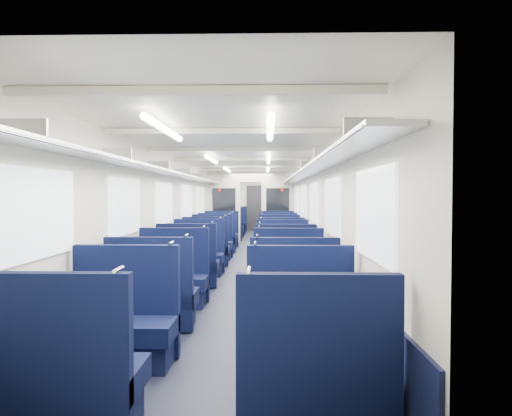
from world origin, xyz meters
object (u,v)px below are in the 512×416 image
Objects in this scene: seat_14 at (212,245)px; seat_27 at (274,224)px; bulkhead at (251,205)px; seat_6 at (173,281)px; seat_9 at (285,268)px; seat_10 at (198,257)px; seat_13 at (281,252)px; seat_4 at (152,300)px; seat_21 at (276,231)px; end_door at (255,208)px; seat_25 at (275,226)px; seat_16 at (217,240)px; seat_18 at (221,236)px; seat_19 at (277,236)px; seat_12 at (206,250)px; seat_23 at (275,228)px; seat_3 at (301,328)px; seat_1 at (316,385)px; seat_0 at (61,383)px; seat_2 at (123,327)px; seat_15 at (280,245)px; seat_8 at (188,267)px; seat_22 at (230,228)px; seat_24 at (232,226)px; seat_26 at (235,224)px; seat_11 at (283,258)px; seat_5 at (294,301)px; seat_7 at (289,282)px.

seat_14 and seat_27 have the same top height.
bulkhead reaches higher than seat_6.
seat_9 and seat_10 have the same top height.
seat_4 is at bearing -110.28° from seat_13.
seat_21 is at bearing 75.73° from seat_10.
seat_21 is (0.83, -4.83, -0.65)m from end_door.
seat_9 is 1.00× the size of seat_25.
seat_10 and seat_16 have the same top height.
seat_18 is (0.00, 6.89, 0.00)m from seat_6.
seat_14 and seat_19 have the same top height.
seat_23 is (1.66, 6.53, 0.00)m from seat_12.
seat_6 is at bearing 90.00° from seat_4.
seat_19 is at bearing -90.00° from seat_23.
seat_1 is at bearing -90.00° from seat_3.
seat_18 is (0.00, 4.48, 0.00)m from seat_10.
seat_16 is 1.00× the size of seat_25.
seat_0 is at bearing -143.19° from seat_3.
seat_23 is 1.16m from seat_25.
seat_21 is 1.00× the size of seat_27.
seat_15 is (1.66, 6.78, 0.00)m from seat_2.
seat_8 is 3.68m from seat_15.
end_door is at bearing 77.09° from seat_22.
seat_4 is 1.00× the size of seat_23.
seat_18 is at bearing 90.00° from seat_4.
seat_24 is at bearing 103.80° from seat_15.
seat_19 is 5.34m from seat_27.
seat_13 is at bearing 76.33° from seat_0.
seat_24 is at bearing 111.16° from seat_19.
bulkhead is 11.87m from seat_0.
end_door reaches higher than seat_16.
bulkhead is 4.32m from seat_26.
seat_21 is 1.00× the size of seat_24.
seat_6 is at bearing -90.00° from seat_14.
seat_10 and seat_15 have the same top height.
seat_11 and seat_21 have the same top height.
seat_12 is at bearing -90.00° from seat_18.
bulkhead is at bearing 99.46° from seat_13.
seat_24 is (-1.66, 10.17, 0.00)m from seat_9.
seat_1 is 1.00× the size of seat_2.
seat_25 is at bearing 74.19° from bulkhead.
end_door is at bearing 90.00° from bulkhead.
seat_25 is at bearing 77.82° from seat_12.
seat_2 is 2.24m from seat_6.
seat_8 is (-0.83, -7.07, -0.89)m from bulkhead.
seat_23 is 1.00× the size of seat_25.
seat_25 is (0.00, 14.74, 0.00)m from seat_1.
seat_5 is at bearing -78.36° from seat_18.
seat_26 is at bearing 115.17° from seat_21.
seat_7 and seat_21 have the same top height.
seat_12 is (-1.66, 3.57, 0.00)m from seat_7.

